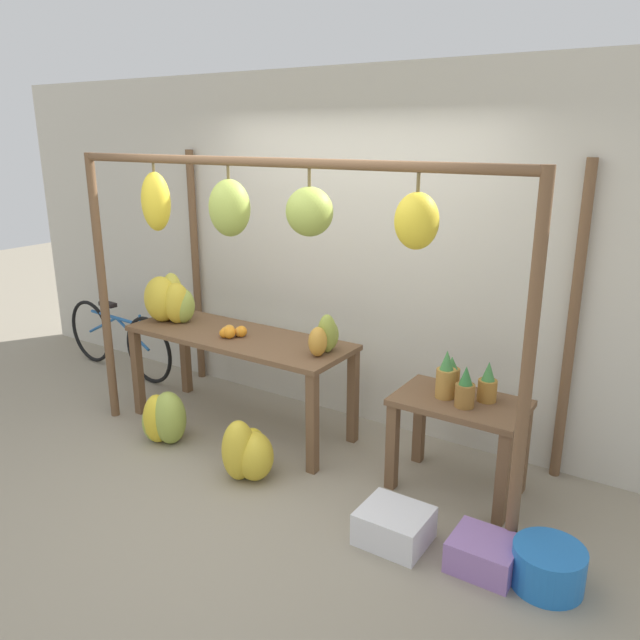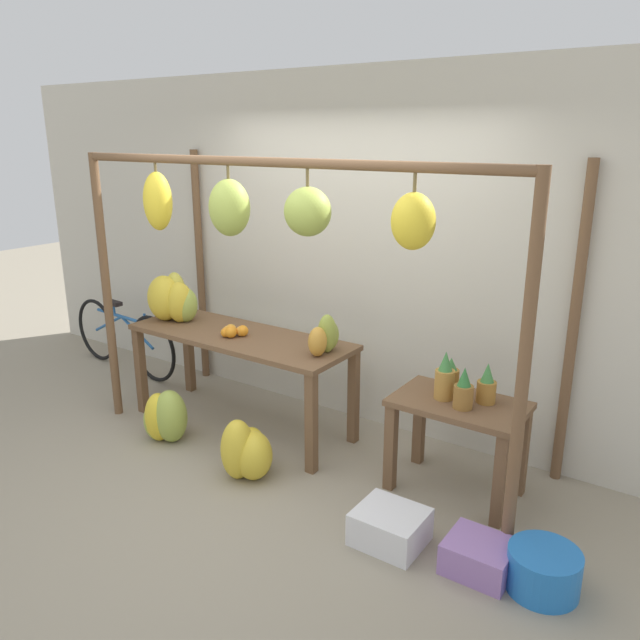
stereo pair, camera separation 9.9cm
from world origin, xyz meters
name	(u,v)px [view 2 (the right image)]	position (x,y,z in m)	size (l,w,h in m)	color
ground_plane	(240,492)	(0.00, 0.00, 0.00)	(20.00, 20.00, 0.00)	gray
shop_wall_back	(359,253)	(0.00, 1.49, 1.40)	(8.00, 0.08, 2.80)	beige
stall_awning	(281,239)	(-0.01, 0.50, 1.65)	(3.45, 1.23, 2.17)	brown
display_table_main	(240,347)	(-0.65, 0.77, 0.68)	(1.88, 0.66, 0.79)	brown
display_table_side	(458,423)	(1.17, 0.83, 0.50)	(0.84, 0.53, 0.65)	brown
banana_pile_on_table	(175,300)	(-1.36, 0.75, 0.97)	(0.44, 0.37, 0.40)	#9EB247
orange_pile	(234,331)	(-0.65, 0.70, 0.83)	(0.18, 0.17, 0.09)	orange
pineapple_cluster	(460,383)	(1.16, 0.85, 0.77)	(0.39, 0.33, 0.32)	#A3702D
banana_pile_ground_left	(165,418)	(-0.99, 0.24, 0.18)	(0.42, 0.40, 0.42)	#9EB247
banana_pile_ground_right	(247,452)	(-0.10, 0.19, 0.19)	(0.44, 0.44, 0.44)	gold
fruit_crate_white	(390,527)	(1.08, 0.10, 0.10)	(0.40, 0.35, 0.20)	silver
blue_bucket	(543,571)	(1.93, 0.20, 0.12)	(0.38, 0.38, 0.23)	blue
parked_bicycle	(123,337)	(-2.47, 1.05, 0.35)	(1.62, 0.16, 0.70)	black
papaya_pile	(324,337)	(0.14, 0.79, 0.91)	(0.21, 0.34, 0.29)	#93A33D
fruit_crate_purple	(479,556)	(1.60, 0.15, 0.09)	(0.36, 0.32, 0.18)	#9970B7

